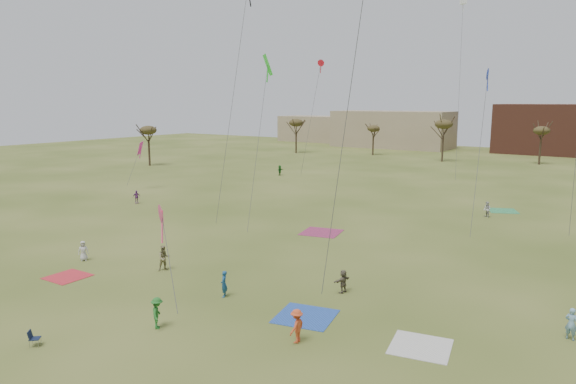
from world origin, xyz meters
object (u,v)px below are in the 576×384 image
Objects in this scene: flyer_near_center at (157,313)px; camp_chair_center at (35,341)px; flyer_near_right at (224,284)px; flyer_near_left at (83,251)px.

camp_chair_center is at bearing 103.05° from flyer_near_center.
flyer_near_right reaches higher than camp_chair_center.
flyer_near_right is 2.02× the size of camp_chair_center.
flyer_near_center is at bearing -77.21° from camp_chair_center.
flyer_near_right is at bearing -59.83° from camp_chair_center.
flyer_near_right is at bearing -51.19° from flyer_near_left.
flyer_near_left is 0.92× the size of flyer_near_right.
flyer_near_right is 11.51m from camp_chair_center.
flyer_near_right reaches higher than flyer_near_left.
flyer_near_left is 0.89× the size of flyer_near_center.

